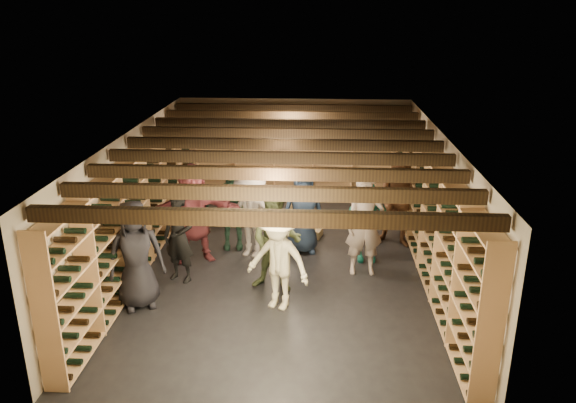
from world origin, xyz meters
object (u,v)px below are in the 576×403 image
at_px(crate_stack_left, 243,206).
at_px(person_10, 231,208).
at_px(crate_stack_right, 298,210).
at_px(person_7, 365,225).
at_px(person_5, 194,213).
at_px(person_1, 179,237).
at_px(person_3, 278,261).
at_px(person_6, 303,211).
at_px(person_4, 367,222).
at_px(person_8, 399,201).
at_px(person_9, 250,214).
at_px(person_2, 276,241).
at_px(crate_loose, 309,232).
at_px(person_0, 136,255).

distance_m(crate_stack_left, person_10, 1.27).
bearing_deg(crate_stack_right, person_7, -61.19).
bearing_deg(person_5, person_10, 27.24).
distance_m(person_1, person_3, 1.94).
bearing_deg(person_6, crate_stack_left, 119.58).
bearing_deg(person_4, person_8, 43.58).
height_order(person_3, person_9, person_9).
relative_size(person_8, person_10, 1.14).
xyz_separation_m(person_7, person_8, (0.75, 1.25, 0.03)).
bearing_deg(person_3, person_5, 158.18).
xyz_separation_m(crate_stack_left, person_2, (0.94, -2.86, 0.45)).
relative_size(crate_stack_left, crate_loose, 1.70).
height_order(person_6, person_9, person_9).
distance_m(person_0, person_6, 3.34).
height_order(crate_stack_left, person_1, person_1).
height_order(crate_loose, person_0, person_0).
height_order(crate_stack_right, person_4, person_4).
distance_m(person_4, person_9, 2.15).
relative_size(crate_loose, person_6, 0.30).
distance_m(person_3, person_7, 1.91).
bearing_deg(crate_stack_left, crate_loose, -21.20).
bearing_deg(person_3, person_1, 177.23).
height_order(crate_stack_left, person_5, person_5).
bearing_deg(person_5, person_2, -52.08).
xyz_separation_m(person_7, person_9, (-2.07, 0.61, -0.07)).
distance_m(crate_stack_right, person_1, 3.34).
xyz_separation_m(person_0, person_9, (1.54, 1.96, -0.04)).
relative_size(crate_stack_right, person_9, 0.41).
bearing_deg(person_4, crate_loose, 131.87).
distance_m(person_1, person_8, 4.27).
relative_size(person_2, person_5, 0.94).
bearing_deg(person_10, crate_loose, 17.26).
bearing_deg(person_6, crate_stack_right, 80.14).
height_order(person_0, person_10, person_0).
relative_size(person_1, person_7, 0.88).
xyz_separation_m(person_0, person_7, (3.61, 1.35, 0.03)).
xyz_separation_m(crate_loose, person_8, (1.74, -0.37, 0.85)).
xyz_separation_m(person_0, person_4, (3.69, 1.89, -0.12)).
height_order(person_9, person_10, person_9).
distance_m(crate_stack_left, person_4, 3.01).
xyz_separation_m(person_0, person_3, (2.19, 0.06, -0.07)).
relative_size(person_2, person_10, 1.06).
xyz_separation_m(person_5, person_6, (1.98, 0.49, -0.11)).
distance_m(crate_stack_left, person_8, 3.35).
bearing_deg(crate_loose, person_10, -156.76).
distance_m(person_2, person_10, 1.93).
relative_size(person_7, person_10, 1.10).
distance_m(crate_stack_left, crate_stack_right, 1.20).
xyz_separation_m(person_3, person_8, (2.17, 2.53, 0.13)).
bearing_deg(person_10, crate_stack_left, 81.44).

